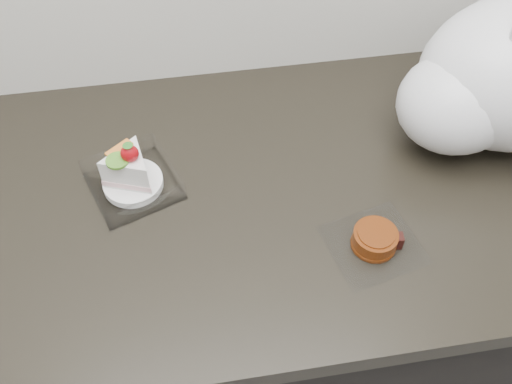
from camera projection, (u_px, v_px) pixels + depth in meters
name	position (u px, v px, depth m)	size (l,w,h in m)	color
counter	(224.00, 316.00, 1.30)	(2.04, 0.64, 0.90)	black
cake_tray	(131.00, 176.00, 0.94)	(0.17, 0.17, 0.11)	white
mooncake_wrap	(375.00, 240.00, 0.88)	(0.16, 0.16, 0.03)	white
plastic_bag	(509.00, 77.00, 0.95)	(0.46, 0.39, 0.32)	white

